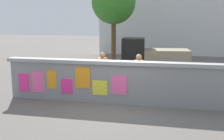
# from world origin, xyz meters

# --- Properties ---
(ground) EXTENTS (60.00, 60.00, 0.00)m
(ground) POSITION_xyz_m (0.00, 8.00, 0.00)
(ground) COLOR #605B56
(poster_wall) EXTENTS (7.94, 0.42, 1.48)m
(poster_wall) POSITION_xyz_m (-0.01, -0.00, 0.76)
(poster_wall) COLOR gray
(poster_wall) RESTS_ON ground
(auto_rickshaw_truck) EXTENTS (3.74, 1.89, 1.85)m
(auto_rickshaw_truck) POSITION_xyz_m (0.76, 6.02, 0.90)
(auto_rickshaw_truck) COLOR black
(auto_rickshaw_truck) RESTS_ON ground
(motorcycle) EXTENTS (1.90, 0.56, 0.87)m
(motorcycle) POSITION_xyz_m (2.56, 1.22, 0.46)
(motorcycle) COLOR black
(motorcycle) RESTS_ON ground
(bicycle_near) EXTENTS (1.71, 0.44, 0.95)m
(bicycle_near) POSITION_xyz_m (-2.94, 3.65, 0.36)
(bicycle_near) COLOR black
(bicycle_near) RESTS_ON ground
(bicycle_far) EXTENTS (1.70, 0.44, 0.95)m
(bicycle_far) POSITION_xyz_m (-0.98, 3.00, 0.36)
(bicycle_far) COLOR black
(bicycle_far) RESTS_ON ground
(person_walking) EXTENTS (0.48, 0.48, 1.62)m
(person_walking) POSITION_xyz_m (-0.75, 1.11, 0.99)
(person_walking) COLOR purple
(person_walking) RESTS_ON ground
(person_bystander) EXTENTS (0.48, 0.48, 1.62)m
(person_bystander) POSITION_xyz_m (0.68, 0.84, 0.99)
(person_bystander) COLOR yellow
(person_bystander) RESTS_ON ground
(tree_roadside) EXTENTS (2.92, 2.92, 5.44)m
(tree_roadside) POSITION_xyz_m (-2.01, 9.18, 3.96)
(tree_roadside) COLOR brown
(tree_roadside) RESTS_ON ground
(building_background) EXTENTS (13.30, 5.77, 6.91)m
(building_background) POSITION_xyz_m (2.37, 16.12, 3.47)
(building_background) COLOR silver
(building_background) RESTS_ON ground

